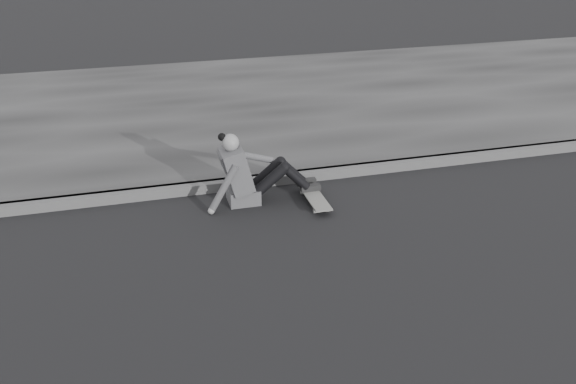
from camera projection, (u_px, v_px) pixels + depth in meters
name	position (u px, v px, depth m)	size (l,w,h in m)	color
curb	(465.00, 158.00, 8.67)	(24.00, 0.16, 0.12)	#4F4F4F
sidewalk	(378.00, 95.00, 11.30)	(24.00, 6.00, 0.12)	#323232
skateboard	(314.00, 197.00, 7.54)	(0.20, 0.78, 0.09)	gray
seated_woman	(248.00, 173.00, 7.45)	(1.38, 0.46, 0.88)	#4B4B4E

